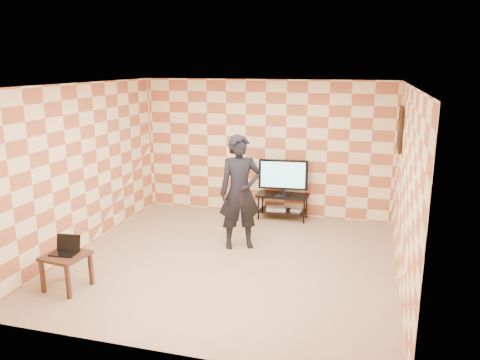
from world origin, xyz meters
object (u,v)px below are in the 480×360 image
(tv_stand, at_px, (283,201))
(person, at_px, (240,192))
(tv, at_px, (283,175))
(side_table, at_px, (66,260))

(tv_stand, xyz_separation_m, person, (-0.42, -1.63, 0.58))
(tv, relative_size, side_table, 1.63)
(person, bearing_deg, side_table, -157.35)
(tv_stand, relative_size, side_table, 1.73)
(tv, height_order, person, person)
(tv_stand, height_order, tv, tv)
(side_table, bearing_deg, tv_stand, 58.31)
(person, bearing_deg, tv, 49.89)
(tv_stand, xyz_separation_m, side_table, (-2.29, -3.71, 0.05))
(tv, bearing_deg, tv_stand, 85.47)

